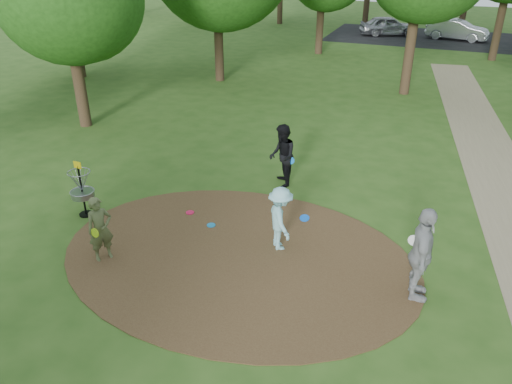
% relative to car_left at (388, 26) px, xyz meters
% --- Properties ---
extents(ground, '(100.00, 100.00, 0.00)m').
position_rel_car_left_xyz_m(ground, '(0.91, -29.81, -0.69)').
color(ground, '#2D5119').
rests_on(ground, ground).
extents(dirt_clearing, '(8.40, 8.40, 0.02)m').
position_rel_car_left_xyz_m(dirt_clearing, '(0.91, -29.81, -0.68)').
color(dirt_clearing, '#47301C').
rests_on(dirt_clearing, ground).
extents(parking_lot, '(14.00, 8.00, 0.01)m').
position_rel_car_left_xyz_m(parking_lot, '(2.91, 0.19, -0.68)').
color(parking_lot, black).
rests_on(parking_lot, ground).
extents(player_observer_with_disc, '(0.63, 0.68, 1.56)m').
position_rel_car_left_xyz_m(player_observer_with_disc, '(-1.90, -30.99, 0.09)').
color(player_observer_with_disc, '#596138').
rests_on(player_observer_with_disc, ground).
extents(player_throwing_with_disc, '(1.22, 1.17, 1.58)m').
position_rel_car_left_xyz_m(player_throwing_with_disc, '(1.71, -29.10, 0.10)').
color(player_throwing_with_disc, '#94D7DC').
rests_on(player_throwing_with_disc, ground).
extents(player_walking_with_disc, '(1.02, 1.12, 1.87)m').
position_rel_car_left_xyz_m(player_walking_with_disc, '(0.67, -25.95, 0.25)').
color(player_walking_with_disc, black).
rests_on(player_walking_with_disc, ground).
extents(player_waiting_with_disc, '(0.63, 1.25, 2.06)m').
position_rel_car_left_xyz_m(player_waiting_with_disc, '(4.87, -29.80, 0.34)').
color(player_waiting_with_disc, '#9A9B9D').
rests_on(player_waiting_with_disc, ground).
extents(disc_ground_cyan, '(0.22, 0.22, 0.02)m').
position_rel_car_left_xyz_m(disc_ground_cyan, '(-0.24, -28.82, -0.66)').
color(disc_ground_cyan, '#1882C0').
rests_on(disc_ground_cyan, dirt_clearing).
extents(disc_ground_red, '(0.22, 0.22, 0.02)m').
position_rel_car_left_xyz_m(disc_ground_red, '(-1.05, -28.44, -0.66)').
color(disc_ground_red, '#E4164B').
rests_on(disc_ground_red, dirt_clearing).
extents(car_left, '(4.34, 3.07, 1.37)m').
position_rel_car_left_xyz_m(car_left, '(0.00, 0.00, 0.00)').
color(car_left, '#98999F').
rests_on(car_left, ground).
extents(car_right, '(4.30, 2.13, 1.36)m').
position_rel_car_left_xyz_m(car_right, '(4.71, 0.00, -0.01)').
color(car_right, '#A5AAAD').
rests_on(car_right, ground).
extents(disc_golf_basket, '(0.63, 0.63, 1.54)m').
position_rel_car_left_xyz_m(disc_golf_basket, '(-3.59, -29.51, 0.19)').
color(disc_golf_basket, black).
rests_on(disc_golf_basket, ground).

